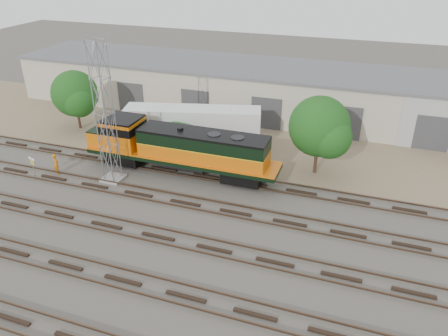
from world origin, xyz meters
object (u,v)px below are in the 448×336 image
(locomotive, at_px, (178,148))
(worker, at_px, (56,164))
(semi_trailer, at_px, (196,123))
(signal_tower, at_px, (105,117))

(locomotive, height_order, worker, locomotive)
(worker, xyz_separation_m, semi_trailer, (9.08, 9.08, 1.53))
(signal_tower, relative_size, semi_trailer, 0.88)
(signal_tower, bearing_deg, worker, -171.98)
(worker, bearing_deg, semi_trailer, -96.73)
(locomotive, distance_m, worker, 10.45)
(semi_trailer, bearing_deg, worker, -149.75)
(signal_tower, height_order, worker, signal_tower)
(signal_tower, xyz_separation_m, semi_trailer, (4.06, 8.37, -3.09))
(worker, bearing_deg, locomotive, -120.91)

